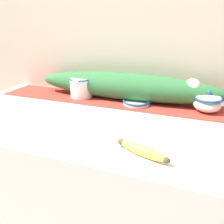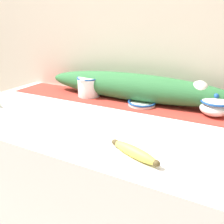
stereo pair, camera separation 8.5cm
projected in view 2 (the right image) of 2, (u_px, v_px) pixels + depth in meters
countertop at (109, 201)px, 1.10m from camera, size 1.49×0.68×0.92m
back_wall at (140, 43)px, 1.13m from camera, size 2.29×0.04×2.40m
table_runner at (128, 102)px, 1.11m from camera, size 1.37×0.22×0.00m
cream_pitcher at (89, 86)px, 1.19m from camera, size 0.12×0.14×0.11m
sugar_bowl at (214, 106)px, 0.93m from camera, size 0.12×0.12×0.10m
small_dish at (142, 103)px, 1.07m from camera, size 0.14×0.14×0.02m
banana at (134, 152)px, 0.65m from camera, size 0.18×0.09×0.03m
poinsettia_garland at (132, 87)px, 1.12m from camera, size 0.99×0.15×0.14m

